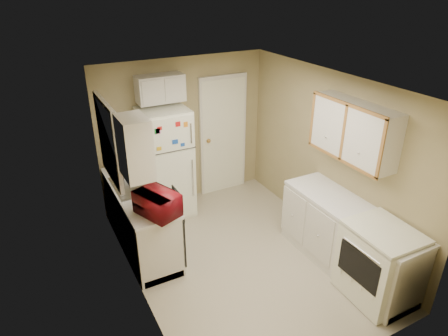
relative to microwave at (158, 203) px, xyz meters
name	(u,v)px	position (x,y,z in m)	size (l,w,h in m)	color
floor	(241,257)	(1.05, -0.20, -1.05)	(3.80, 3.80, 0.00)	beige
ceiling	(245,84)	(1.05, -0.20, 1.35)	(3.80, 3.80, 0.00)	white
wall_left	(132,207)	(-0.35, -0.20, 0.15)	(3.80, 3.80, 0.00)	tan
wall_right	(330,158)	(2.45, -0.20, 0.15)	(3.80, 3.80, 0.00)	tan
wall_back	(184,132)	(1.05, 1.70, 0.15)	(2.80, 2.80, 0.00)	tan
wall_front	(353,270)	(1.05, -2.10, 0.15)	(2.80, 2.80, 0.00)	tan
left_counter	(141,218)	(-0.05, 0.70, -0.60)	(0.60, 1.80, 0.90)	silver
dishwasher	(176,232)	(0.24, 0.10, -0.56)	(0.03, 0.58, 0.72)	black
sink	(135,188)	(-0.05, 0.85, -0.19)	(0.54, 0.74, 0.16)	gray
microwave	(158,203)	(0.00, 0.00, 0.00)	(0.29, 0.53, 0.35)	maroon
soap_bottle	(125,173)	(-0.10, 1.09, -0.05)	(0.08, 0.08, 0.17)	white
window_blinds	(109,141)	(-0.31, 0.85, 0.55)	(0.10, 0.98, 1.08)	silver
upper_cabinet_left	(135,148)	(-0.20, 0.02, 0.75)	(0.30, 0.45, 0.70)	silver
refrigerator	(166,163)	(0.60, 1.39, -0.18)	(0.72, 0.70, 1.75)	white
cabinet_over_fridge	(160,88)	(0.65, 1.55, 0.95)	(0.70, 0.30, 0.40)	silver
interior_door	(223,136)	(1.75, 1.66, -0.03)	(0.86, 0.06, 2.08)	white
right_counter	(347,239)	(2.15, -1.00, -0.60)	(0.60, 2.00, 0.90)	silver
stove	(378,263)	(2.10, -1.56, -0.57)	(0.64, 0.79, 0.95)	white
upper_cabinet_right	(354,131)	(2.30, -0.70, 0.75)	(0.30, 1.20, 0.70)	silver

